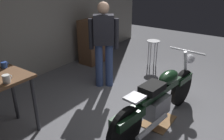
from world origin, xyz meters
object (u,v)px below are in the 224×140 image
at_px(motorcycle, 159,98).
at_px(mug_blue_enamel, 4,65).
at_px(wooden_dresser, 95,41).
at_px(shop_stool, 153,46).
at_px(person_standing, 104,42).
at_px(mug_white_ceramic, 6,79).

height_order(motorcycle, mug_blue_enamel, motorcycle).
xyz_separation_m(motorcycle, wooden_dresser, (1.54, 2.50, 0.10)).
xyz_separation_m(motorcycle, shop_stool, (2.12, 1.14, 0.05)).
bearing_deg(person_standing, mug_white_ceramic, 54.06).
relative_size(person_standing, mug_white_ceramic, 13.48).
height_order(shop_stool, mug_blue_enamel, mug_blue_enamel).
bearing_deg(person_standing, mug_blue_enamel, 39.42).
xyz_separation_m(shop_stool, mug_white_ceramic, (-3.60, 0.23, 0.45)).
distance_m(motorcycle, shop_stool, 2.41).
xyz_separation_m(motorcycle, mug_white_ceramic, (-1.48, 1.37, 0.50)).
distance_m(motorcycle, wooden_dresser, 2.93).
height_order(motorcycle, person_standing, person_standing).
bearing_deg(motorcycle, wooden_dresser, 64.69).
relative_size(motorcycle, person_standing, 1.31).
bearing_deg(wooden_dresser, person_standing, -132.98).
xyz_separation_m(person_standing, wooden_dresser, (0.98, 1.05, -0.38)).
relative_size(person_standing, mug_blue_enamel, 15.14).
distance_m(motorcycle, mug_blue_enamel, 2.27).
distance_m(wooden_dresser, mug_white_ceramic, 3.24).
bearing_deg(wooden_dresser, motorcycle, -121.59).
bearing_deg(mug_blue_enamel, motorcycle, -56.27).
bearing_deg(motorcycle, shop_stool, 34.59).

